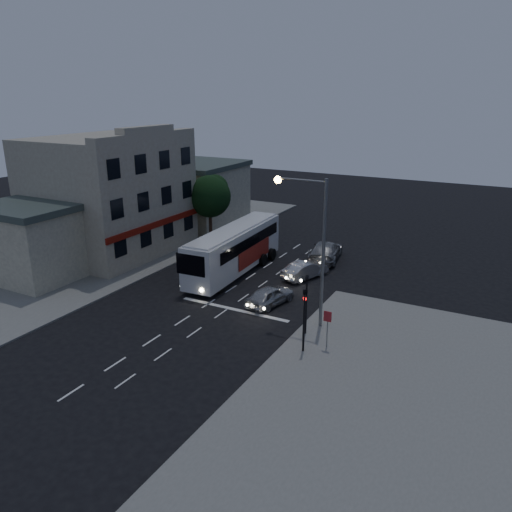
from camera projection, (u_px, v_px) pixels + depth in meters
The scene contains 16 objects.
ground at pixel (192, 315), 32.23m from camera, with size 120.00×120.00×0.00m, color black.
sidewalk_near at pixel (373, 402), 23.07m from camera, with size 12.00×24.00×0.12m, color slate.
sidewalk_far at pixel (124, 252), 44.72m from camera, with size 12.00×50.00×0.12m, color slate.
road_markings at pixel (235, 300), 34.43m from camera, with size 8.00×30.55×0.01m.
tour_bus at pixel (235, 249), 39.22m from camera, with size 3.04×12.05×3.67m.
car_suv at pixel (270, 296), 33.54m from camera, with size 1.58×3.92×1.34m, color #AEAEAE.
car_sedan_a at pixel (305, 270), 38.35m from camera, with size 1.42×4.06×1.34m, color #BBBBBB.
car_sedan_b at pixel (326, 251), 42.50m from camera, with size 2.29×5.63×1.63m, color gray.
traffic_signal_main at pixel (306, 297), 28.74m from camera, with size 0.25×0.35×4.10m.
traffic_signal_side at pixel (304, 313), 26.77m from camera, with size 0.18×0.15×4.10m.
regulatory_sign at pixel (327, 323), 27.39m from camera, with size 0.45×0.12×2.20m.
streetlight at pixel (313, 236), 29.02m from camera, with size 3.32×0.44×9.00m.
main_building at pixel (110, 195), 43.55m from camera, with size 10.12×12.00×11.00m.
low_building_south at pixel (27, 242), 37.34m from camera, with size 7.40×5.40×5.70m.
low_building_north at pixel (194, 192), 53.97m from camera, with size 9.40×9.40×6.50m.
street_tree at pixel (210, 194), 47.09m from camera, with size 4.00×4.00×6.20m.
Camera 1 is at (17.49, -24.04, 13.67)m, focal length 35.00 mm.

